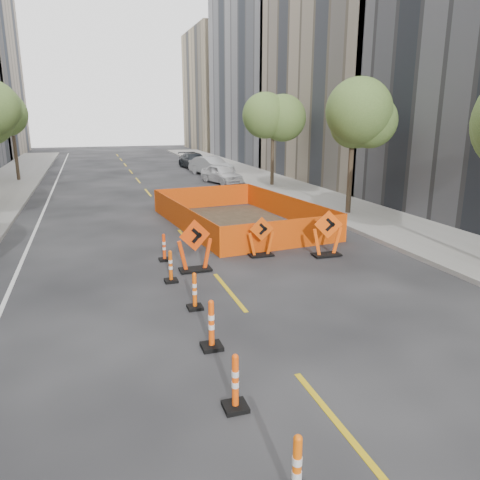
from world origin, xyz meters
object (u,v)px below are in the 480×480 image
object	(u,v)px
channelizer_1	(297,471)
channelizer_6	(164,247)
channelizer_3	(211,324)
channelizer_5	(171,266)
chevron_sign_left	(195,245)
chevron_sign_right	(327,233)
channelizer_4	(195,291)
parked_car_near	(221,174)
parked_car_mid	(211,166)
chevron_sign_center	(261,237)
parked_car_far	(194,161)
channelizer_2	(235,382)

from	to	relation	value
channelizer_1	channelizer_6	size ratio (longest dim) A/B	1.12
channelizer_3	channelizer_5	distance (m)	4.28
channelizer_5	channelizer_6	bearing A→B (deg)	86.12
chevron_sign_left	chevron_sign_right	size ratio (longest dim) A/B	1.03
channelizer_5	channelizer_4	bearing A→B (deg)	-83.66
parked_car_near	parked_car_mid	xyz separation A→B (m)	(0.47, 4.79, 0.08)
channelizer_4	chevron_sign_left	distance (m)	3.00
parked_car_near	chevron_sign_right	bearing A→B (deg)	-110.95
chevron_sign_center	parked_car_far	xyz separation A→B (m)	(3.80, 27.87, -0.00)
channelizer_1	channelizer_6	xyz separation A→B (m)	(0.06, 10.70, -0.05)
channelizer_5	parked_car_near	world-z (taller)	parked_car_near
chevron_sign_center	parked_car_near	bearing A→B (deg)	85.98
parked_car_mid	channelizer_3	bearing A→B (deg)	-125.05
channelizer_2	chevron_sign_center	size ratio (longest dim) A/B	0.72
chevron_sign_right	parked_car_mid	size ratio (longest dim) A/B	0.36
channelizer_4	chevron_sign_left	size ratio (longest dim) A/B	0.58
chevron_sign_left	parked_car_far	distance (m)	29.42
chevron_sign_left	channelizer_3	bearing A→B (deg)	-106.79
channelizer_2	channelizer_3	xyz separation A→B (m)	(0.15, 2.14, 0.04)
chevron_sign_left	channelizer_2	bearing A→B (deg)	-105.39
channelizer_3	chevron_sign_left	bearing A→B (deg)	81.28
channelizer_2	chevron_sign_left	bearing A→B (deg)	82.68
parked_car_near	chevron_sign_left	bearing A→B (deg)	-124.62
channelizer_1	parked_car_near	bearing A→B (deg)	76.19
channelizer_1	chevron_sign_center	world-z (taller)	chevron_sign_center
parked_car_near	parked_car_mid	distance (m)	4.81
channelizer_3	parked_car_near	size ratio (longest dim) A/B	0.28
chevron_sign_center	parked_car_mid	xyz separation A→B (m)	(4.05, 22.63, 0.04)
channelizer_2	channelizer_5	distance (m)	6.42
channelizer_2	channelizer_4	world-z (taller)	channelizer_2
channelizer_1	channelizer_2	bearing A→B (deg)	93.18
parked_car_mid	channelizer_6	bearing A→B (deg)	-128.93
chevron_sign_center	channelizer_6	bearing A→B (deg)	178.36
channelizer_1	channelizer_5	world-z (taller)	channelizer_1
channelizer_1	parked_car_mid	size ratio (longest dim) A/B	0.23
channelizer_6	channelizer_3	bearing A→B (deg)	-90.23
channelizer_4	channelizer_3	bearing A→B (deg)	-93.17
parked_car_mid	channelizer_5	bearing A→B (deg)	-127.72
chevron_sign_center	parked_car_near	world-z (taller)	chevron_sign_center
chevron_sign_right	parked_car_far	bearing A→B (deg)	102.30
channelizer_2	channelizer_3	bearing A→B (deg)	86.02
channelizer_1	channelizer_5	xyz separation A→B (m)	(-0.09, 8.56, -0.04)
channelizer_3	parked_car_near	world-z (taller)	parked_car_near
channelizer_1	channelizer_5	size ratio (longest dim) A/B	1.08
chevron_sign_right	channelizer_2	bearing A→B (deg)	-111.62
chevron_sign_left	chevron_sign_right	world-z (taller)	chevron_sign_left
parked_car_far	channelizer_1	bearing A→B (deg)	-106.88
channelizer_2	parked_car_mid	bearing A→B (deg)	76.29
parked_car_far	chevron_sign_left	bearing A→B (deg)	-108.68
channelizer_5	chevron_sign_left	bearing A→B (deg)	40.66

